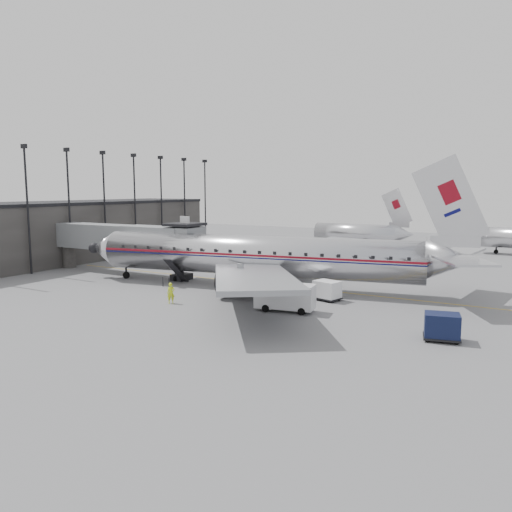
{
  "coord_description": "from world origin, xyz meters",
  "views": [
    {
      "loc": [
        24.96,
        -39.96,
        10.09
      ],
      "look_at": [
        -0.24,
        4.48,
        3.2
      ],
      "focal_mm": 35.0,
      "sensor_mm": 36.0,
      "label": 1
    }
  ],
  "objects_px": {
    "baggage_cart_navy": "(442,326)",
    "baggage_cart_white": "(327,290)",
    "airliner": "(263,256)",
    "ramp_worker": "(171,293)",
    "service_van": "(286,297)"
  },
  "relations": [
    {
      "from": "airliner",
      "to": "ramp_worker",
      "type": "bearing_deg",
      "value": -120.73
    },
    {
      "from": "baggage_cart_white",
      "to": "baggage_cart_navy",
      "type": "bearing_deg",
      "value": -18.83
    },
    {
      "from": "baggage_cart_white",
      "to": "ramp_worker",
      "type": "xyz_separation_m",
      "value": [
        -11.59,
        -8.0,
        -0.03
      ]
    },
    {
      "from": "service_van",
      "to": "baggage_cart_white",
      "type": "distance_m",
      "value": 5.72
    },
    {
      "from": "airliner",
      "to": "service_van",
      "type": "xyz_separation_m",
      "value": [
        6.32,
        -7.64,
        -2.11
      ]
    },
    {
      "from": "baggage_cart_white",
      "to": "airliner",
      "type": "bearing_deg",
      "value": -179.68
    },
    {
      "from": "baggage_cart_navy",
      "to": "baggage_cart_white",
      "type": "relative_size",
      "value": 1.01
    },
    {
      "from": "airliner",
      "to": "ramp_worker",
      "type": "xyz_separation_m",
      "value": [
        -3.79,
        -10.12,
        -2.4
      ]
    },
    {
      "from": "baggage_cart_navy",
      "to": "ramp_worker",
      "type": "xyz_separation_m",
      "value": [
        -22.78,
        -0.35,
        -0.06
      ]
    },
    {
      "from": "baggage_cart_white",
      "to": "ramp_worker",
      "type": "relative_size",
      "value": 1.44
    },
    {
      "from": "baggage_cart_navy",
      "to": "baggage_cart_white",
      "type": "bearing_deg",
      "value": 132.97
    },
    {
      "from": "service_van",
      "to": "baggage_cart_navy",
      "type": "height_order",
      "value": "service_van"
    },
    {
      "from": "service_van",
      "to": "ramp_worker",
      "type": "bearing_deg",
      "value": -175.49
    },
    {
      "from": "service_van",
      "to": "baggage_cart_navy",
      "type": "relative_size",
      "value": 1.91
    },
    {
      "from": "baggage_cart_white",
      "to": "service_van",
      "type": "bearing_deg",
      "value": -89.48
    }
  ]
}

